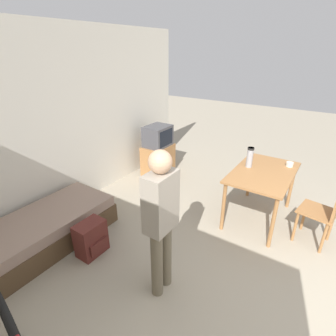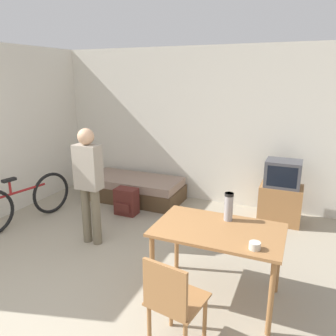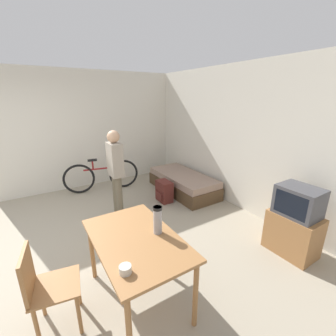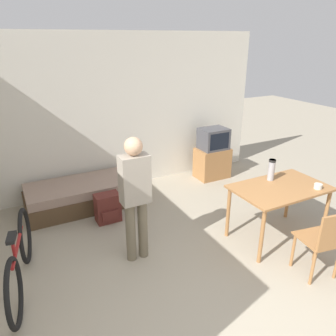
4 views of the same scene
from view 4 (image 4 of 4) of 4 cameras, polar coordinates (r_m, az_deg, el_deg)
name	(u,v)px [view 4 (image 4 of 4)]	position (r m, az deg, el deg)	size (l,w,h in m)	color
ground_plane	(247,328)	(3.57, 13.52, -25.49)	(20.00, 20.00, 0.00)	#9E937F
wall_back	(114,114)	(5.82, -9.45, 9.21)	(5.69, 0.06, 2.70)	silver
daybed	(83,195)	(5.53, -14.57, -4.50)	(1.79, 0.82, 0.42)	#4C3823
tv	(213,155)	(6.43, 7.77, 2.31)	(0.63, 0.44, 0.99)	#9E6B3D
dining_table	(280,193)	(4.58, 18.85, -4.17)	(1.25, 0.78, 0.77)	#9E6B3D
wooden_chair	(324,240)	(4.11, 25.56, -11.20)	(0.48, 0.48, 0.88)	#9E6B3D
bicycle	(20,260)	(4.01, -24.35, -14.38)	(0.37, 1.67, 0.77)	black
person_standing	(135,192)	(3.85, -5.73, -4.19)	(0.34, 0.21, 1.58)	#6B604C
thermos_flask	(272,169)	(4.65, 17.58, -0.16)	(0.09, 0.09, 0.30)	#99999E
mate_bowl	(318,186)	(4.66, 24.67, -2.91)	(0.10, 0.10, 0.07)	beige
backpack	(108,208)	(5.01, -10.46, -6.84)	(0.36, 0.27, 0.44)	#56231E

